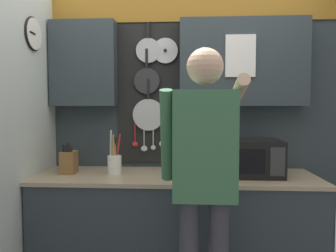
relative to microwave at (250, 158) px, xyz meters
The scene contains 7 objects.
base_cabinet_counter 0.83m from the microwave, behind, with size 2.19×0.67×0.91m.
back_wall_unit 0.76m from the microwave, 151.70° to the left, with size 2.76×0.22×2.45m.
side_wall 1.74m from the microwave, 167.24° to the right, with size 0.07×1.60×2.45m.
microwave is the anchor object (origin of this frame).
knife_block 1.43m from the microwave, behind, with size 0.12×0.16×0.25m.
utensil_crock 1.06m from the microwave, behind, with size 0.11×0.11×0.35m.
person 0.68m from the microwave, 123.71° to the right, with size 0.54×0.69×1.79m.
Camera 1 is at (0.09, -2.54, 1.45)m, focal length 35.00 mm.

